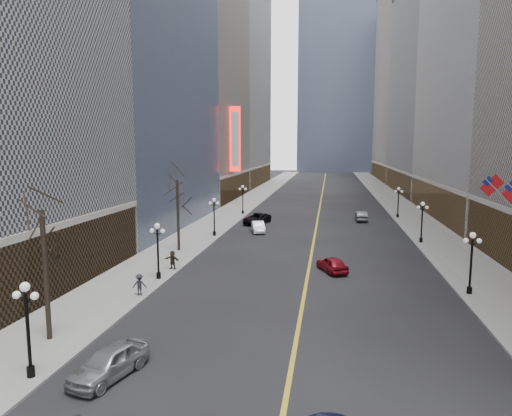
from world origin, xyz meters
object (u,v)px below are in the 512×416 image
(streetlamp_east_2, at_px, (422,218))
(car_nb_mid, at_px, (258,227))
(streetlamp_west_0, at_px, (27,320))
(streetlamp_west_2, at_px, (214,213))
(streetlamp_west_1, at_px, (158,245))
(car_sb_far, at_px, (361,216))
(car_nb_near, at_px, (109,362))
(car_nb_far, at_px, (257,219))
(streetlamp_east_3, at_px, (398,199))
(streetlamp_west_3, at_px, (243,196))
(streetlamp_east_1, at_px, (472,256))
(car_sb_mid, at_px, (332,264))

(streetlamp_east_2, height_order, car_nb_mid, streetlamp_east_2)
(streetlamp_west_0, distance_m, streetlamp_west_2, 34.00)
(streetlamp_west_1, bearing_deg, car_sb_far, 61.09)
(streetlamp_west_1, relative_size, streetlamp_west_2, 1.00)
(streetlamp_west_0, relative_size, streetlamp_west_1, 1.00)
(car_nb_near, bearing_deg, streetlamp_east_2, 74.41)
(car_nb_near, xyz_separation_m, car_nb_far, (0.08, 42.97, 0.01))
(streetlamp_west_2, height_order, car_nb_far, streetlamp_west_2)
(car_nb_near, bearing_deg, streetlamp_west_2, 111.63)
(car_nb_mid, height_order, car_nb_far, car_nb_far)
(car_sb_far, bearing_deg, car_nb_mid, 37.59)
(car_sb_far, bearing_deg, car_nb_near, 71.37)
(car_nb_mid, bearing_deg, streetlamp_east_3, 22.16)
(streetlamp_east_2, relative_size, streetlamp_west_2, 1.00)
(streetlamp_west_2, relative_size, streetlamp_west_3, 1.00)
(streetlamp_east_1, distance_m, car_nb_near, 25.30)
(streetlamp_east_1, distance_m, car_nb_mid, 28.90)
(streetlamp_east_2, distance_m, streetlamp_west_2, 23.60)
(streetlamp_west_0, xyz_separation_m, streetlamp_west_2, (0.00, 34.00, 0.00))
(streetlamp_east_1, bearing_deg, streetlamp_east_3, 90.00)
(streetlamp_east_1, xyz_separation_m, streetlamp_west_3, (-23.60, 36.00, 0.00))
(streetlamp_west_0, distance_m, streetlamp_west_3, 52.00)
(streetlamp_west_1, distance_m, car_sb_mid, 14.78)
(streetlamp_east_1, height_order, car_nb_far, streetlamp_east_1)
(streetlamp_west_0, distance_m, car_nb_far, 43.98)
(streetlamp_east_3, xyz_separation_m, streetlamp_west_2, (-23.60, -18.00, 0.00))
(streetlamp_east_3, relative_size, streetlamp_west_2, 1.00)
(streetlamp_east_2, height_order, streetlamp_west_2, same)
(car_nb_mid, xyz_separation_m, car_nb_far, (-1.13, 6.04, 0.07))
(streetlamp_west_0, xyz_separation_m, streetlamp_west_1, (0.00, 16.00, 0.00))
(car_nb_near, bearing_deg, streetlamp_east_3, 84.18)
(streetlamp_east_2, distance_m, car_sb_mid, 16.60)
(streetlamp_west_1, xyz_separation_m, car_sb_far, (18.03, 32.66, -2.19))
(streetlamp_west_2, distance_m, car_nb_near, 33.44)
(streetlamp_west_3, xyz_separation_m, car_sb_mid, (13.80, -31.21, -2.23))
(streetlamp_east_1, height_order, car_sb_mid, streetlamp_east_1)
(car_sb_far, bearing_deg, streetlamp_east_3, -150.73)
(streetlamp_east_1, height_order, car_nb_mid, streetlamp_east_1)
(streetlamp_west_1, relative_size, car_nb_near, 1.04)
(streetlamp_west_1, distance_m, car_nb_near, 15.73)
(streetlamp_east_3, xyz_separation_m, car_sb_far, (-5.57, -3.34, -2.19))
(streetlamp_west_3, distance_m, car_nb_mid, 15.17)
(streetlamp_east_2, relative_size, streetlamp_west_3, 1.00)
(streetlamp_west_0, relative_size, streetlamp_west_2, 1.00)
(streetlamp_east_2, bearing_deg, streetlamp_west_2, 180.00)
(streetlamp_west_2, bearing_deg, streetlamp_east_1, -37.33)
(streetlamp_east_3, bearing_deg, streetlamp_east_2, -90.00)
(car_nb_near, bearing_deg, car_nb_mid, 103.76)
(streetlamp_east_2, relative_size, streetlamp_west_0, 1.00)
(streetlamp_east_2, bearing_deg, car_nb_mid, 168.80)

